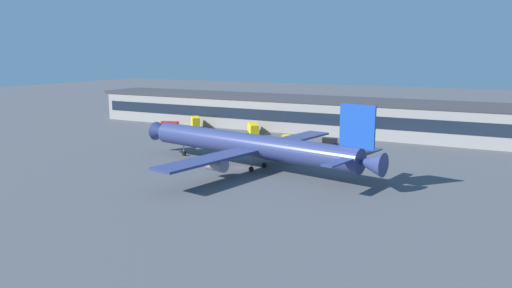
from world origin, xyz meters
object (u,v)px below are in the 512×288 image
at_px(belt_loader, 169,124).
at_px(catering_truck, 195,122).
at_px(follow_me_car, 330,141).
at_px(baggage_tug, 288,137).
at_px(airliner, 251,145).
at_px(fuel_truck, 253,128).

distance_m(belt_loader, catering_truck, 11.03).
distance_m(follow_me_car, baggage_tug, 13.25).
xyz_separation_m(airliner, baggage_tug, (-6.75, 36.77, -4.37)).
bearing_deg(belt_loader, baggage_tug, -7.83).
bearing_deg(catering_truck, follow_me_car, -7.48).
relative_size(fuel_truck, baggage_tug, 2.26).
bearing_deg(belt_loader, catering_truck, 3.68).
relative_size(airliner, follow_me_car, 14.04).
relative_size(fuel_truck, belt_loader, 1.26).
distance_m(belt_loader, follow_me_car, 63.78).
xyz_separation_m(airliner, follow_me_car, (6.47, 37.49, -4.36)).
height_order(belt_loader, catering_truck, catering_truck).
xyz_separation_m(airliner, fuel_truck, (-22.60, 43.90, -3.57)).
relative_size(airliner, belt_loader, 9.88).
bearing_deg(baggage_tug, belt_loader, 172.17).
bearing_deg(fuel_truck, baggage_tug, -24.22).
relative_size(airliner, catering_truck, 9.21).
xyz_separation_m(fuel_truck, follow_me_car, (29.08, -6.41, -0.79)).
xyz_separation_m(belt_loader, catering_truck, (10.95, 0.70, 1.14)).
relative_size(fuel_truck, follow_me_car, 1.79).
height_order(catering_truck, baggage_tug, catering_truck).
xyz_separation_m(belt_loader, follow_me_car, (63.48, -6.19, -0.06)).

